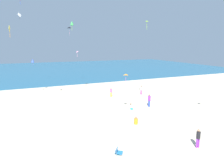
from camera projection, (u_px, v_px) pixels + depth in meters
ground_plane at (99, 107)px, 25.56m from camera, size 120.00×120.00×0.00m
ocean_water at (57, 69)px, 67.16m from camera, size 120.00×60.00×0.05m
beach_chair_far_right at (118, 151)px, 14.24m from camera, size 0.75×0.73×0.57m
person_0 at (111, 92)px, 30.34m from camera, size 0.42×0.42×1.49m
person_1 at (141, 89)px, 31.78m from camera, size 0.37×0.37×1.52m
person_2 at (149, 100)px, 25.33m from camera, size 0.35×0.35×1.71m
person_3 at (136, 121)px, 19.85m from camera, size 0.54×0.72×0.81m
person_4 at (131, 107)px, 24.58m from camera, size 0.37×0.60×0.75m
person_6 at (198, 137)px, 15.12m from camera, size 0.35×0.35×1.55m
kite_blue at (33, 61)px, 31.79m from camera, size 0.51×0.59×1.01m
kite_green at (72, 23)px, 29.40m from camera, size 0.78×0.78×1.39m
kite_black at (69, 28)px, 36.44m from camera, size 0.84×0.77×1.59m
kite_white at (19, 15)px, 36.44m from camera, size 0.62×0.72×1.26m
kite_pink at (77, 52)px, 32.19m from camera, size 0.44×0.54×1.11m
kite_lime at (147, 21)px, 24.49m from camera, size 0.44×0.48×1.22m
kite_yellow at (9, 29)px, 25.23m from camera, size 0.10×0.86×1.60m
kite_orange at (126, 75)px, 22.05m from camera, size 0.57×0.51×0.88m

